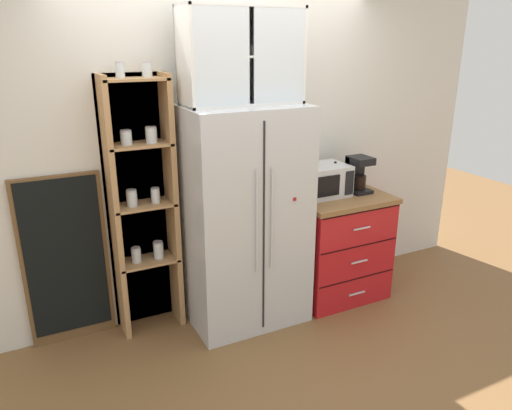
{
  "coord_description": "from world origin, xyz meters",
  "views": [
    {
      "loc": [
        -1.49,
        -3.15,
        2.16
      ],
      "look_at": [
        0.1,
        0.03,
        0.95
      ],
      "focal_mm": 33.97,
      "sensor_mm": 36.0,
      "label": 1
    }
  ],
  "objects_px": {
    "coffee_maker": "(358,174)",
    "bottle_amber": "(335,179)",
    "mug_sage": "(337,189)",
    "refrigerator": "(244,217)",
    "chalkboard_menu": "(66,260)",
    "microwave": "(321,181)"
  },
  "relations": [
    {
      "from": "coffee_maker",
      "to": "bottle_amber",
      "type": "height_order",
      "value": "coffee_maker"
    },
    {
      "from": "mug_sage",
      "to": "bottle_amber",
      "type": "xyz_separation_m",
      "value": [
        -0.0,
        0.04,
        0.08
      ]
    },
    {
      "from": "refrigerator",
      "to": "chalkboard_menu",
      "type": "relative_size",
      "value": 1.34
    },
    {
      "from": "chalkboard_menu",
      "to": "coffee_maker",
      "type": "bearing_deg",
      "value": -7.1
    },
    {
      "from": "bottle_amber",
      "to": "chalkboard_menu",
      "type": "height_order",
      "value": "chalkboard_menu"
    },
    {
      "from": "microwave",
      "to": "chalkboard_menu",
      "type": "height_order",
      "value": "chalkboard_menu"
    },
    {
      "from": "refrigerator",
      "to": "bottle_amber",
      "type": "distance_m",
      "value": 0.9
    },
    {
      "from": "mug_sage",
      "to": "chalkboard_menu",
      "type": "relative_size",
      "value": 0.09
    },
    {
      "from": "refrigerator",
      "to": "microwave",
      "type": "height_order",
      "value": "refrigerator"
    },
    {
      "from": "bottle_amber",
      "to": "mug_sage",
      "type": "bearing_deg",
      "value": -87.38
    },
    {
      "from": "coffee_maker",
      "to": "chalkboard_menu",
      "type": "height_order",
      "value": "chalkboard_menu"
    },
    {
      "from": "bottle_amber",
      "to": "chalkboard_menu",
      "type": "bearing_deg",
      "value": 173.81
    },
    {
      "from": "coffee_maker",
      "to": "microwave",
      "type": "bearing_deg",
      "value": 173.03
    },
    {
      "from": "microwave",
      "to": "bottle_amber",
      "type": "relative_size",
      "value": 1.62
    },
    {
      "from": "refrigerator",
      "to": "bottle_amber",
      "type": "bearing_deg",
      "value": 4.06
    },
    {
      "from": "refrigerator",
      "to": "microwave",
      "type": "bearing_deg",
      "value": 3.52
    },
    {
      "from": "refrigerator",
      "to": "coffee_maker",
      "type": "bearing_deg",
      "value": 0.15
    },
    {
      "from": "microwave",
      "to": "coffee_maker",
      "type": "bearing_deg",
      "value": -6.97
    },
    {
      "from": "refrigerator",
      "to": "coffee_maker",
      "type": "distance_m",
      "value": 1.09
    },
    {
      "from": "mug_sage",
      "to": "chalkboard_menu",
      "type": "bearing_deg",
      "value": 172.7
    },
    {
      "from": "coffee_maker",
      "to": "chalkboard_menu",
      "type": "distance_m",
      "value": 2.43
    },
    {
      "from": "coffee_maker",
      "to": "bottle_amber",
      "type": "distance_m",
      "value": 0.21
    }
  ]
}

